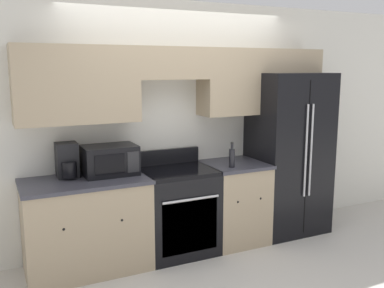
# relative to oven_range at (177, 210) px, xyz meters

# --- Properties ---
(ground_plane) EXTENTS (12.00, 12.00, 0.00)m
(ground_plane) POSITION_rel_oven_range_xyz_m (0.17, -0.31, -0.45)
(ground_plane) COLOR beige
(wall_back) EXTENTS (8.00, 0.39, 2.60)m
(wall_back) POSITION_rel_oven_range_xyz_m (0.18, 0.28, 1.02)
(wall_back) COLOR silver
(wall_back) RESTS_ON ground_plane
(lower_cabinets_left) EXTENTS (1.16, 0.64, 0.89)m
(lower_cabinets_left) POSITION_rel_oven_range_xyz_m (-0.94, -0.00, -0.00)
(lower_cabinets_left) COLOR tan
(lower_cabinets_left) RESTS_ON ground_plane
(lower_cabinets_right) EXTENTS (0.65, 0.64, 0.89)m
(lower_cabinets_right) POSITION_rel_oven_range_xyz_m (0.68, -0.00, -0.00)
(lower_cabinets_right) COLOR tan
(lower_cabinets_right) RESTS_ON ground_plane
(oven_range) EXTENTS (0.74, 0.65, 1.05)m
(oven_range) POSITION_rel_oven_range_xyz_m (0.00, 0.00, 0.00)
(oven_range) COLOR black
(oven_range) RESTS_ON ground_plane
(refrigerator) EXTENTS (0.85, 0.78, 1.85)m
(refrigerator) POSITION_rel_oven_range_xyz_m (1.41, 0.06, 0.48)
(refrigerator) COLOR black
(refrigerator) RESTS_ON ground_plane
(microwave) EXTENTS (0.51, 0.36, 0.29)m
(microwave) POSITION_rel_oven_range_xyz_m (-0.67, 0.09, 0.58)
(microwave) COLOR black
(microwave) RESTS_ON lower_cabinets_left
(bottle) EXTENTS (0.06, 0.06, 0.27)m
(bottle) POSITION_rel_oven_range_xyz_m (0.55, -0.16, 0.54)
(bottle) COLOR black
(bottle) RESTS_ON lower_cabinets_right
(paper_towel_holder) EXTENTS (0.20, 0.27, 0.33)m
(paper_towel_holder) POSITION_rel_oven_range_xyz_m (-1.06, 0.16, 0.59)
(paper_towel_holder) COLOR black
(paper_towel_holder) RESTS_ON lower_cabinets_left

